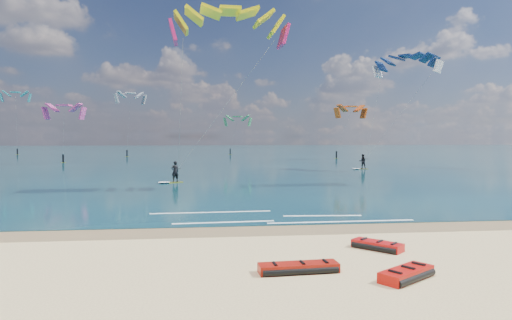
{
  "coord_description": "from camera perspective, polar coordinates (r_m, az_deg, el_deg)",
  "views": [
    {
      "loc": [
        -1.04,
        -17.74,
        4.36
      ],
      "look_at": [
        1.85,
        8.0,
        3.02
      ],
      "focal_mm": 32.0,
      "sensor_mm": 36.0,
      "label": 1
    }
  ],
  "objects": [
    {
      "name": "ground",
      "position": [
        57.91,
        -5.37,
        -1.36
      ],
      "size": [
        320.0,
        320.0,
        0.0
      ],
      "primitive_type": "plane",
      "color": "tan",
      "rests_on": "ground"
    },
    {
      "name": "shoreline_foam",
      "position": [
        24.37,
        2.25,
        -7.23
      ],
      "size": [
        13.78,
        3.98,
        0.01
      ],
      "color": "white",
      "rests_on": "ground"
    },
    {
      "name": "wet_sand_strip",
      "position": [
        21.21,
        -3.5,
        -8.88
      ],
      "size": [
        320.0,
        2.4,
        0.01
      ],
      "primitive_type": "cube",
      "color": "brown",
      "rests_on": "ground"
    },
    {
      "name": "packed_kite_right",
      "position": [
        15.08,
        18.27,
        -13.98
      ],
      "size": [
        2.43,
        2.13,
        0.39
      ],
      "primitive_type": null,
      "rotation": [
        0.0,
        0.0,
        0.6
      ],
      "color": "red",
      "rests_on": "ground"
    },
    {
      "name": "kitesurfer_far",
      "position": [
        61.65,
        16.07,
        6.96
      ],
      "size": [
        11.54,
        7.26,
        16.23
      ],
      "rotation": [
        0.0,
        0.0,
        -0.2
      ],
      "color": "gold",
      "rests_on": "sea"
    },
    {
      "name": "distant_kites",
      "position": [
        95.91,
        -13.75,
        3.74
      ],
      "size": [
        76.35,
        38.73,
        14.44
      ],
      "color": "#CE4D12",
      "rests_on": "ground"
    },
    {
      "name": "kitesurfer_main",
      "position": [
        39.65,
        -6.78,
        8.63
      ],
      "size": [
        12.94,
        8.58,
        16.18
      ],
      "rotation": [
        0.0,
        0.0,
        0.6
      ],
      "color": "#B8C717",
      "rests_on": "sea"
    },
    {
      "name": "sea",
      "position": [
        121.82,
        -5.93,
        0.91
      ],
      "size": [
        320.0,
        200.0,
        0.04
      ],
      "primitive_type": "cube",
      "color": "#092C36",
      "rests_on": "ground"
    },
    {
      "name": "packed_kite_left",
      "position": [
        15.11,
        5.33,
        -13.81
      ],
      "size": [
        2.81,
        1.14,
        0.35
      ],
      "primitive_type": null,
      "rotation": [
        0.0,
        0.0,
        0.06
      ],
      "color": "#A51408",
      "rests_on": "ground"
    },
    {
      "name": "packed_kite_mid",
      "position": [
        18.52,
        14.92,
        -10.74
      ],
      "size": [
        2.16,
        2.21,
        0.37
      ],
      "primitive_type": null,
      "rotation": [
        0.0,
        0.0,
        -0.82
      ],
      "color": "red",
      "rests_on": "ground"
    }
  ]
}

